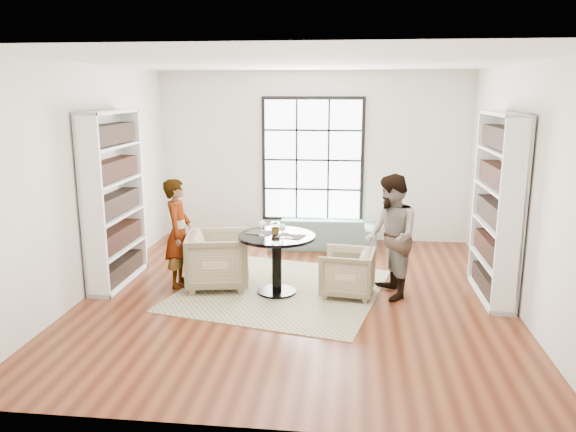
# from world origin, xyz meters

# --- Properties ---
(ground) EXTENTS (6.00, 6.00, 0.00)m
(ground) POSITION_xyz_m (0.00, 0.00, 0.00)
(ground) COLOR brown
(room_shell) EXTENTS (6.00, 6.01, 6.00)m
(room_shell) POSITION_xyz_m (0.00, 0.54, 1.26)
(room_shell) COLOR silver
(room_shell) RESTS_ON ground
(rug) EXTENTS (3.09, 3.09, 0.01)m
(rug) POSITION_xyz_m (-0.23, 0.20, 0.01)
(rug) COLOR tan
(rug) RESTS_ON ground
(pedestal_table) EXTENTS (1.02, 1.02, 0.81)m
(pedestal_table) POSITION_xyz_m (-0.26, 0.08, 0.58)
(pedestal_table) COLOR black
(pedestal_table) RESTS_ON ground
(sofa) EXTENTS (1.87, 0.80, 0.54)m
(sofa) POSITION_xyz_m (0.21, 2.45, 0.27)
(sofa) COLOR slate
(sofa) RESTS_ON ground
(armchair_left) EXTENTS (0.99, 0.97, 0.77)m
(armchair_left) POSITION_xyz_m (-1.10, 0.25, 0.39)
(armchair_left) COLOR tan
(armchair_left) RESTS_ON ground
(armchair_right) EXTENTS (0.76, 0.75, 0.62)m
(armchair_right) POSITION_xyz_m (0.67, 0.12, 0.31)
(armchair_right) COLOR tan
(armchair_right) RESTS_ON ground
(person_left) EXTENTS (0.39, 0.57, 1.50)m
(person_left) POSITION_xyz_m (-1.65, 0.25, 0.75)
(person_left) COLOR gray
(person_left) RESTS_ON ground
(person_right) EXTENTS (0.78, 0.91, 1.63)m
(person_right) POSITION_xyz_m (1.22, 0.12, 0.81)
(person_right) COLOR gray
(person_right) RESTS_ON ground
(placemat_left) EXTENTS (0.40, 0.35, 0.01)m
(placemat_left) POSITION_xyz_m (-0.49, 0.17, 0.81)
(placemat_left) COLOR #282522
(placemat_left) RESTS_ON pedestal_table
(placemat_right) EXTENTS (0.40, 0.35, 0.01)m
(placemat_right) POSITION_xyz_m (-0.08, 0.02, 0.81)
(placemat_right) COLOR #282522
(placemat_right) RESTS_ON pedestal_table
(cutlery_left) EXTENTS (0.20, 0.25, 0.01)m
(cutlery_left) POSITION_xyz_m (-0.49, 0.17, 0.82)
(cutlery_left) COLOR silver
(cutlery_left) RESTS_ON placemat_left
(cutlery_right) EXTENTS (0.20, 0.25, 0.01)m
(cutlery_right) POSITION_xyz_m (-0.08, 0.02, 0.82)
(cutlery_right) COLOR silver
(cutlery_right) RESTS_ON placemat_right
(wine_glass_left) EXTENTS (0.09, 0.09, 0.20)m
(wine_glass_left) POSITION_xyz_m (-0.45, 0.02, 0.95)
(wine_glass_left) COLOR silver
(wine_glass_left) RESTS_ON pedestal_table
(wine_glass_right) EXTENTS (0.09, 0.09, 0.19)m
(wine_glass_right) POSITION_xyz_m (-0.17, -0.08, 0.94)
(wine_glass_right) COLOR silver
(wine_glass_right) RESTS_ON pedestal_table
(flower_centerpiece) EXTENTS (0.19, 0.17, 0.20)m
(flower_centerpiece) POSITION_xyz_m (-0.28, 0.12, 0.91)
(flower_centerpiece) COLOR gray
(flower_centerpiece) RESTS_ON pedestal_table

